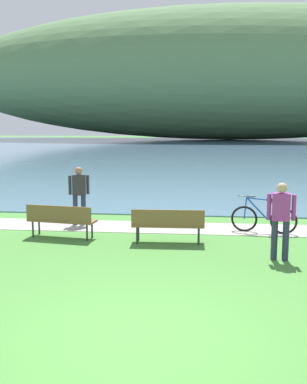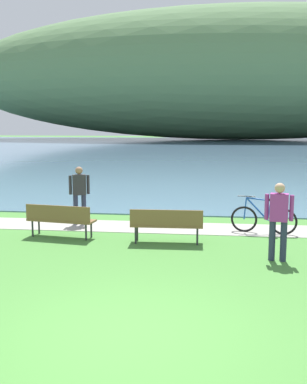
{
  "view_description": "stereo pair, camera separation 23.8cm",
  "coord_description": "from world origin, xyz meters",
  "px_view_note": "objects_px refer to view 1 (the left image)",
  "views": [
    {
      "loc": [
        0.92,
        -6.14,
        2.98
      ],
      "look_at": [
        -0.49,
        7.06,
        1.0
      ],
      "focal_mm": 43.52,
      "sensor_mm": 36.0,
      "label": 1
    },
    {
      "loc": [
        1.16,
        -6.11,
        2.98
      ],
      "look_at": [
        -0.49,
        7.06,
        1.0
      ],
      "focal_mm": 43.52,
      "sensor_mm": 36.0,
      "label": 2
    }
  ],
  "objects_px": {
    "bicycle_beside_path": "(264,219)",
    "person_at_shoreline": "(79,192)",
    "park_bench_near_camera": "(61,218)",
    "park_bench_further_along": "(168,223)",
    "person_on_the_grass": "(281,216)"
  },
  "relations": [
    {
      "from": "park_bench_near_camera",
      "to": "park_bench_further_along",
      "type": "relative_size",
      "value": 1.02
    },
    {
      "from": "park_bench_near_camera",
      "to": "person_at_shoreline",
      "type": "relative_size",
      "value": 1.08
    },
    {
      "from": "park_bench_near_camera",
      "to": "bicycle_beside_path",
      "type": "bearing_deg",
      "value": 12.02
    },
    {
      "from": "bicycle_beside_path",
      "to": "person_at_shoreline",
      "type": "xyz_separation_m",
      "value": [
        -5.27,
        0.53,
        0.58
      ]
    },
    {
      "from": "park_bench_near_camera",
      "to": "person_on_the_grass",
      "type": "distance_m",
      "value": 5.55
    },
    {
      "from": "park_bench_near_camera",
      "to": "park_bench_further_along",
      "type": "bearing_deg",
      "value": -5.02
    },
    {
      "from": "person_at_shoreline",
      "to": "person_on_the_grass",
      "type": "relative_size",
      "value": 1.0
    },
    {
      "from": "bicycle_beside_path",
      "to": "person_at_shoreline",
      "type": "height_order",
      "value": "person_at_shoreline"
    },
    {
      "from": "person_at_shoreline",
      "to": "person_on_the_grass",
      "type": "height_order",
      "value": "same"
    },
    {
      "from": "person_at_shoreline",
      "to": "bicycle_beside_path",
      "type": "bearing_deg",
      "value": -5.77
    },
    {
      "from": "park_bench_further_along",
      "to": "person_on_the_grass",
      "type": "distance_m",
      "value": 2.83
    },
    {
      "from": "park_bench_near_camera",
      "to": "park_bench_further_along",
      "type": "height_order",
      "value": "same"
    },
    {
      "from": "person_at_shoreline",
      "to": "park_bench_further_along",
      "type": "bearing_deg",
      "value": -34.67
    },
    {
      "from": "park_bench_further_along",
      "to": "person_on_the_grass",
      "type": "relative_size",
      "value": 1.06
    },
    {
      "from": "person_on_the_grass",
      "to": "park_bench_further_along",
      "type": "bearing_deg",
      "value": 155.52
    }
  ]
}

